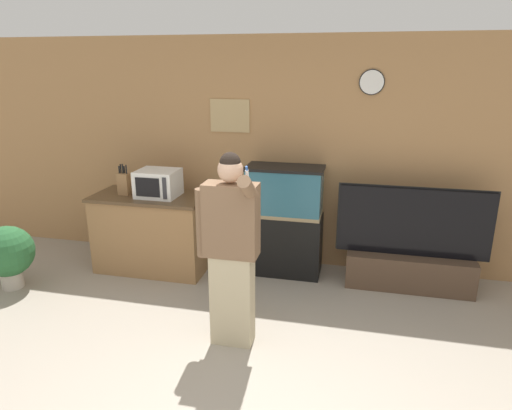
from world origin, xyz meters
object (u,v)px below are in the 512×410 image
Objects in this scene: aquarium_on_stand at (284,221)px; tv_on_stand at (410,259)px; potted_plant at (8,253)px; knife_block at (124,183)px; microwave at (158,183)px; counter_island at (152,232)px; person_standing at (230,248)px.

aquarium_on_stand reaches higher than tv_on_stand.
knife_block is at bearing 37.90° from potted_plant.
microwave is 1.46m from aquarium_on_stand.
aquarium_on_stand is at bearing 9.47° from counter_island.
counter_island is 3.65× the size of knife_block.
potted_plant is (-4.11, -0.98, 0.08)m from tv_on_stand.
knife_block is at bearing 143.30° from person_standing.
microwave is at bearing 29.87° from potted_plant.
person_standing is at bearing -138.09° from tv_on_stand.
microwave is at bearing -169.50° from aquarium_on_stand.
tv_on_stand reaches higher than counter_island.
counter_island is 2.89× the size of microwave.
person_standing is 2.41× the size of potted_plant.
tv_on_stand is at bearing 3.95° from microwave.
microwave is 1.26× the size of knife_block.
potted_plant is (-1.26, -0.80, -0.05)m from counter_island.
counter_island is 0.82× the size of tv_on_stand.
person_standing reaches higher than microwave.
microwave reaches higher than counter_island.
aquarium_on_stand reaches higher than counter_island.
microwave is 0.36× the size of aquarium_on_stand.
aquarium_on_stand is at bearing 177.24° from tv_on_stand.
person_standing reaches higher than potted_plant.
person_standing is (1.29, -1.21, 0.42)m from counter_island.
aquarium_on_stand is at bearing 9.15° from knife_block.
person_standing is at bearing -45.75° from microwave.
knife_block is at bearing -170.85° from aquarium_on_stand.
knife_block reaches higher than microwave.
microwave reaches higher than potted_plant.
person_standing is at bearing -97.59° from aquarium_on_stand.
counter_island is at bearing -176.34° from tv_on_stand.
tv_on_stand reaches higher than potted_plant.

